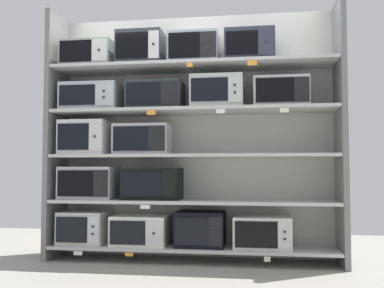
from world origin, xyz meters
The scene contains 33 objects.
back_panel centered at (0.00, 0.26, 1.22)m, with size 2.92×0.04×2.45m, color beige.
upright_left centered at (-1.39, 0.00, 1.22)m, with size 0.05×0.49×2.45m, color slate.
upright_right centered at (1.39, 0.00, 1.22)m, with size 0.05×0.49×2.45m, color slate.
shelf_0 centered at (0.00, 0.00, 0.13)m, with size 2.72×0.49×0.03m, color beige.
microwave_0 centered at (-1.07, 0.00, 0.30)m, with size 0.45×0.41×0.32m.
microwave_1 centered at (-0.50, 0.00, 0.29)m, with size 0.53×0.44×0.28m.
microwave_2 centered at (0.08, 0.00, 0.31)m, with size 0.46×0.39×0.33m.
microwave_3 centered at (0.66, 0.00, 0.29)m, with size 0.53×0.39×0.29m.
price_tag_0 centered at (-1.04, -0.25, 0.09)m, with size 0.08×0.00×0.04m, color white.
price_tag_1 centered at (-0.55, -0.25, 0.09)m, with size 0.08×0.00×0.03m, color orange.
price_tag_2 centered at (0.70, -0.25, 0.09)m, with size 0.06×0.00×0.05m, color beige.
shelf_1 centered at (0.00, 0.00, 0.57)m, with size 2.72×0.49×0.03m, color beige.
microwave_4 centered at (-1.03, 0.00, 0.74)m, with size 0.53×0.39×0.32m.
microwave_5 centered at (-0.39, 0.00, 0.73)m, with size 0.56×0.34×0.30m.
price_tag_3 centered at (-0.40, -0.25, 0.53)m, with size 0.09×0.00×0.04m, color white.
shelf_2 centered at (0.00, 0.00, 1.00)m, with size 2.72×0.49×0.03m, color beige.
microwave_6 centered at (-1.07, 0.00, 1.19)m, with size 0.46×0.41×0.34m.
microwave_7 centered at (-0.48, 0.00, 1.16)m, with size 0.53×0.38×0.29m.
shelf_3 centered at (0.00, 0.00, 1.44)m, with size 2.72×0.49×0.03m, color beige.
microwave_8 centered at (-1.01, 0.00, 1.59)m, with size 0.57×0.39×0.27m.
microwave_9 centered at (-0.36, 0.00, 1.59)m, with size 0.54×0.36×0.27m.
microwave_10 centered at (0.25, 0.00, 1.61)m, with size 0.50×0.43×0.31m.
microwave_11 centered at (0.85, 0.00, 1.60)m, with size 0.51×0.34×0.28m.
price_tag_4 centered at (-0.35, -0.25, 1.40)m, with size 0.08×0.00×0.04m, color orange.
price_tag_5 centered at (0.30, -0.25, 1.40)m, with size 0.08×0.00×0.04m, color white.
price_tag_6 centered at (0.87, -0.25, 1.40)m, with size 0.08×0.00×0.04m, color beige.
shelf_4 centered at (0.00, 0.00, 1.88)m, with size 2.72×0.49×0.03m, color beige.
microwave_12 centered at (-1.05, 0.00, 2.02)m, with size 0.51×0.40×0.26m.
microwave_13 centered at (-0.51, 0.00, 2.06)m, with size 0.45×0.38×0.33m.
microwave_14 centered at (0.02, 0.00, 2.04)m, with size 0.48×0.35×0.30m.
microwave_15 centered at (0.56, 0.00, 2.05)m, with size 0.47×0.34×0.31m.
price_tag_7 centered at (0.01, -0.25, 1.84)m, with size 0.06×0.00×0.04m, color orange.
price_tag_8 centered at (0.59, -0.25, 1.83)m, with size 0.09×0.00×0.05m, color orange.
Camera 1 is at (0.64, -4.31, 0.87)m, focal length 42.31 mm.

